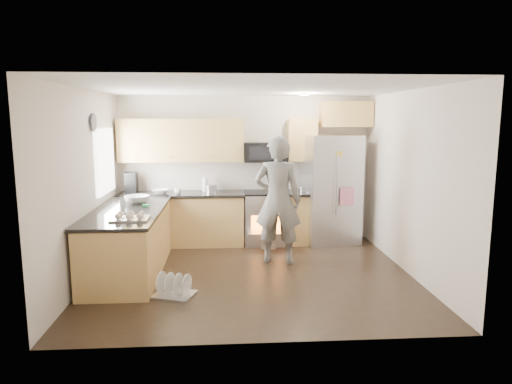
{
  "coord_description": "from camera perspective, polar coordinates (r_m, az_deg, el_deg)",
  "views": [
    {
      "loc": [
        -0.36,
        -6.21,
        2.19
      ],
      "look_at": [
        0.09,
        0.5,
        1.12
      ],
      "focal_mm": 32.0,
      "sensor_mm": 36.0,
      "label": 1
    }
  ],
  "objects": [
    {
      "name": "dish_rack",
      "position": [
        5.93,
        -10.2,
        -11.94
      ],
      "size": [
        0.59,
        0.53,
        0.3
      ],
      "rotation": [
        0.0,
        0.0,
        -0.35
      ],
      "color": "#B7B7BC",
      "rests_on": "ground"
    },
    {
      "name": "ground",
      "position": [
        6.59,
        -0.53,
        -10.34
      ],
      "size": [
        4.5,
        4.5,
        0.0
      ],
      "primitive_type": "plane",
      "color": "black",
      "rests_on": "ground"
    },
    {
      "name": "refrigerator",
      "position": [
        8.22,
        9.27,
        0.33
      ],
      "size": [
        1.05,
        0.88,
        1.92
      ],
      "rotation": [
        0.0,
        0.0,
        0.17
      ],
      "color": "#B7B7BC",
      "rests_on": "ground"
    },
    {
      "name": "back_cabinet_run",
      "position": [
        8.05,
        -5.45,
        0.27
      ],
      "size": [
        4.45,
        0.64,
        2.5
      ],
      "color": "tan",
      "rests_on": "ground"
    },
    {
      "name": "peninsula",
      "position": [
        6.83,
        -15.55,
        -5.9
      ],
      "size": [
        0.96,
        2.36,
        1.04
      ],
      "color": "tan",
      "rests_on": "ground"
    },
    {
      "name": "person",
      "position": [
        6.92,
        2.75,
        -1.05
      ],
      "size": [
        0.79,
        0.61,
        1.95
      ],
      "primitive_type": "imported",
      "rotation": [
        0.0,
        0.0,
        2.93
      ],
      "color": "gray",
      "rests_on": "ground"
    },
    {
      "name": "room_shell",
      "position": [
        6.25,
        -0.9,
        4.34
      ],
      "size": [
        4.54,
        4.04,
        2.62
      ],
      "color": "beige",
      "rests_on": "ground"
    },
    {
      "name": "stove_range",
      "position": [
        8.08,
        1.25,
        -1.74
      ],
      "size": [
        0.76,
        0.97,
        1.79
      ],
      "color": "#B7B7BC",
      "rests_on": "ground"
    }
  ]
}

